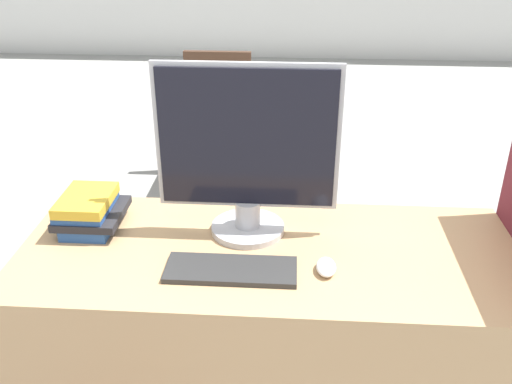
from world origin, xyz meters
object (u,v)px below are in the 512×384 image
(monitor, at_px, (247,152))
(book_stack, at_px, (89,211))
(mouse, at_px, (326,267))
(far_chair, at_px, (216,113))
(keyboard, at_px, (231,270))

(monitor, bearing_deg, book_stack, -178.99)
(mouse, height_order, far_chair, far_chair)
(far_chair, bearing_deg, keyboard, -84.32)
(keyboard, bearing_deg, monitor, 82.92)
(book_stack, bearing_deg, far_chair, 86.32)
(keyboard, height_order, book_stack, book_stack)
(monitor, bearing_deg, far_chair, 100.48)
(book_stack, xyz_separation_m, far_chair, (0.13, 2.01, -0.37))
(book_stack, bearing_deg, monitor, 1.01)
(keyboard, relative_size, far_chair, 0.43)
(keyboard, distance_m, mouse, 0.27)
(keyboard, bearing_deg, mouse, 4.59)
(book_stack, bearing_deg, mouse, -15.17)
(monitor, height_order, keyboard, monitor)
(mouse, bearing_deg, keyboard, -175.41)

